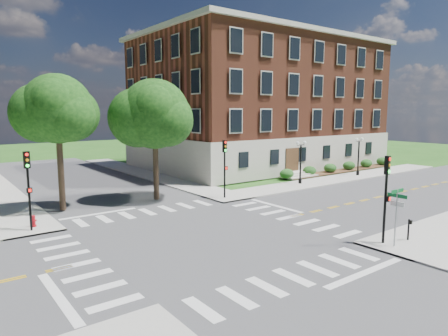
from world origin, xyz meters
TOP-DOWN VIEW (x-y plane):
  - ground at (0.00, 0.00)m, footprint 160.00×160.00m
  - road_ew at (0.00, 0.00)m, footprint 90.00×12.00m
  - road_ns at (0.00, 0.00)m, footprint 12.00×90.00m
  - sidewalk_ne at (15.38, 15.38)m, footprint 34.00×34.00m
  - crosswalk_east at (7.20, 0.00)m, footprint 2.20×10.20m
  - stop_bar_east at (8.80, 3.00)m, footprint 0.40×5.50m
  - main_building at (24.00, 21.99)m, footprint 30.60×22.40m
  - shrub_row at (27.00, 10.80)m, footprint 18.00×2.00m
  - tree_c at (-4.85, 11.08)m, footprint 4.91×4.91m
  - tree_d at (2.31, 10.21)m, footprint 5.57×5.57m
  - traffic_signal_se at (7.14, -7.13)m, footprint 0.36×0.41m
  - traffic_signal_ne at (7.14, 7.33)m, footprint 0.33×0.36m
  - traffic_signal_nw at (-7.80, 6.93)m, footprint 0.37×0.43m
  - twin_lamp_west at (17.14, 8.11)m, footprint 1.36×0.36m
  - twin_lamp_east at (26.22, 7.76)m, footprint 1.36×0.36m
  - street_sign_pole at (7.13, -7.78)m, footprint 1.10×1.10m
  - push_button_post at (8.69, -7.71)m, footprint 0.14×0.21m
  - fire_hydrant at (-7.52, 7.69)m, footprint 0.35×0.35m

SIDE VIEW (x-z plane):
  - ground at x=0.00m, z-range 0.00..0.00m
  - crosswalk_east at x=7.20m, z-range -0.01..0.01m
  - stop_bar_east at x=8.80m, z-range 0.00..0.00m
  - shrub_row at x=27.00m, z-range -0.65..0.65m
  - road_ew at x=0.00m, z-range 0.00..0.01m
  - road_ns at x=0.00m, z-range 0.00..0.01m
  - sidewalk_ne at x=15.38m, z-range 0.00..0.12m
  - fire_hydrant at x=-7.52m, z-range 0.09..0.84m
  - push_button_post at x=8.69m, z-range 0.20..1.40m
  - street_sign_pole at x=7.13m, z-range 0.76..3.86m
  - twin_lamp_west at x=17.14m, z-range 0.41..4.64m
  - twin_lamp_east at x=26.22m, z-range 0.41..4.64m
  - traffic_signal_se at x=7.14m, z-range 0.79..5.59m
  - traffic_signal_ne at x=7.14m, z-range 0.79..5.59m
  - traffic_signal_nw at x=-7.80m, z-range 0.79..5.59m
  - tree_d at x=2.31m, z-range 2.17..11.88m
  - tree_c at x=-4.85m, z-range 2.52..12.30m
  - main_building at x=24.00m, z-range 0.09..16.59m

